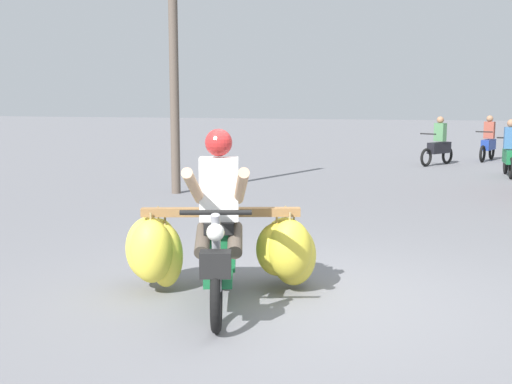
{
  "coord_description": "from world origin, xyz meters",
  "views": [
    {
      "loc": [
        1.37,
        -5.38,
        1.81
      ],
      "look_at": [
        -0.67,
        0.58,
        0.9
      ],
      "focal_mm": 43.8,
      "sensor_mm": 36.0,
      "label": 1
    }
  ],
  "objects": [
    {
      "name": "motorbike_main_loaded",
      "position": [
        -0.78,
        -0.04,
        0.48
      ],
      "size": [
        1.88,
        2.0,
        1.58
      ],
      "color": "black",
      "rests_on": "ground"
    },
    {
      "name": "motorbike_distant_far_ahead",
      "position": [
        1.92,
        15.19,
        0.57
      ],
      "size": [
        0.64,
        1.58,
        1.4
      ],
      "color": "black",
      "rests_on": "ground"
    },
    {
      "name": "utility_pole",
      "position": [
        -4.14,
        5.79,
        2.59
      ],
      "size": [
        0.18,
        0.18,
        5.19
      ],
      "primitive_type": "cylinder",
      "color": "brown",
      "rests_on": "ground"
    },
    {
      "name": "ground_plane",
      "position": [
        0.0,
        0.0,
        0.0
      ],
      "size": [
        120.0,
        120.0,
        0.0
      ],
      "primitive_type": "plane",
      "color": "slate"
    },
    {
      "name": "motorbike_distant_ahead_right",
      "position": [
        0.54,
        13.32,
        0.57
      ],
      "size": [
        0.9,
        1.45,
        1.4
      ],
      "color": "black",
      "rests_on": "ground"
    },
    {
      "name": "motorbike_distant_ahead_left",
      "position": [
        2.3,
        10.9,
        0.57
      ],
      "size": [
        0.5,
        1.62,
        1.4
      ],
      "color": "black",
      "rests_on": "ground"
    }
  ]
}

